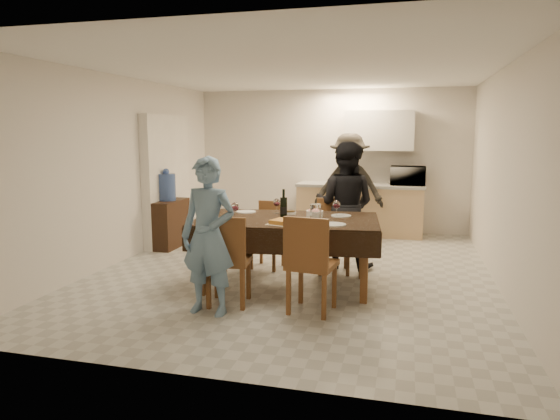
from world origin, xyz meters
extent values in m
cube|color=beige|center=(0.00, 0.00, 0.00)|extent=(5.00, 6.00, 0.02)
cube|color=white|center=(0.00, 0.00, 2.60)|extent=(5.00, 6.00, 0.02)
cube|color=silver|center=(0.00, 3.00, 1.30)|extent=(5.00, 0.02, 2.60)
cube|color=silver|center=(0.00, -3.00, 1.30)|extent=(5.00, 0.02, 2.60)
cube|color=silver|center=(-2.50, 0.00, 1.30)|extent=(0.02, 6.00, 2.60)
cube|color=silver|center=(2.50, 0.00, 1.30)|extent=(0.02, 6.00, 2.60)
cube|color=white|center=(-2.42, 1.20, 1.05)|extent=(0.15, 1.40, 2.10)
cube|color=tan|center=(0.60, 2.68, 0.43)|extent=(2.20, 0.60, 0.86)
cube|color=#9C9B97|center=(0.60, 2.68, 0.89)|extent=(2.24, 0.64, 0.05)
cube|color=silver|center=(0.90, 2.82, 1.85)|extent=(1.20, 0.34, 0.70)
cube|color=black|center=(0.06, -0.66, 0.80)|extent=(2.23, 1.45, 0.04)
cube|color=brown|center=(0.06, -0.66, 0.39)|extent=(0.08, 0.08, 0.78)
cube|color=brown|center=(-0.39, -1.41, 0.47)|extent=(0.50, 0.50, 0.05)
cube|color=brown|center=(-0.39, -1.61, 0.74)|extent=(0.44, 0.10, 0.47)
cube|color=brown|center=(0.51, -1.41, 0.49)|extent=(0.51, 0.51, 0.05)
cube|color=brown|center=(0.51, -1.61, 0.76)|extent=(0.46, 0.10, 0.49)
cube|color=brown|center=(-0.39, 0.09, 0.43)|extent=(0.45, 0.45, 0.05)
cube|color=brown|center=(-0.39, -0.09, 0.67)|extent=(0.41, 0.09, 0.43)
cube|color=brown|center=(0.51, 0.09, 0.47)|extent=(0.51, 0.51, 0.05)
cube|color=brown|center=(0.51, -0.10, 0.73)|extent=(0.43, 0.13, 0.47)
cube|color=black|center=(-2.28, 0.91, 0.37)|extent=(0.41, 0.81, 0.75)
cylinder|color=#415FAC|center=(-2.28, 0.91, 0.96)|extent=(0.28, 0.28, 0.43)
cylinder|color=white|center=(0.41, -0.71, 0.92)|extent=(0.12, 0.12, 0.19)
cube|color=gold|center=(0.16, -1.04, 0.85)|extent=(0.47, 0.40, 0.05)
cylinder|color=white|center=(0.36, -0.48, 0.86)|extent=(0.20, 0.20, 0.08)
cylinder|color=white|center=(0.01, -0.38, 0.84)|extent=(0.18, 0.18, 0.03)
cylinder|color=white|center=(-0.54, -0.96, 0.83)|extent=(0.25, 0.25, 0.01)
cylinder|color=white|center=(0.66, -0.96, 0.83)|extent=(0.27, 0.27, 0.02)
cylinder|color=white|center=(-0.54, -0.36, 0.83)|extent=(0.24, 0.24, 0.01)
cylinder|color=white|center=(0.66, -0.36, 0.83)|extent=(0.24, 0.24, 0.01)
imported|color=silver|center=(1.42, 2.68, 1.07)|extent=(0.59, 0.40, 0.33)
imported|color=#688DB3|center=(-0.49, -1.71, 0.80)|extent=(0.61, 0.43, 1.59)
imported|color=black|center=(0.61, 0.39, 0.85)|extent=(0.92, 0.77, 1.70)
imported|color=black|center=(0.45, 2.23, 0.90)|extent=(1.17, 0.67, 1.80)
camera|label=1|loc=(1.42, -6.25, 1.82)|focal=32.00mm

